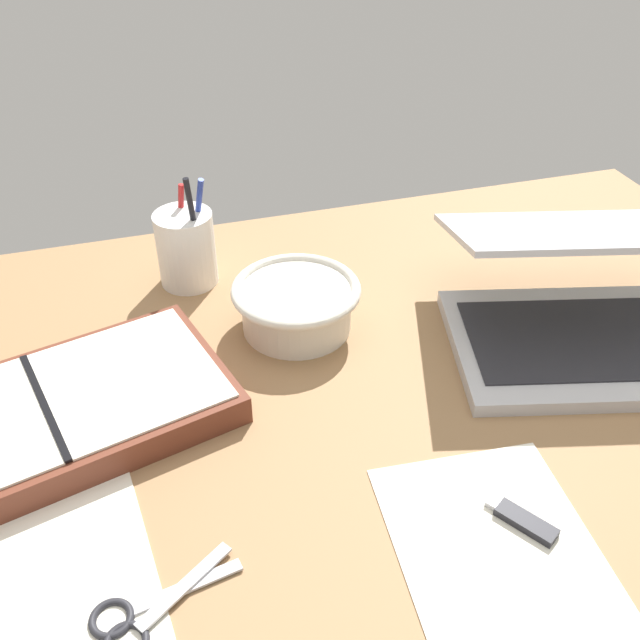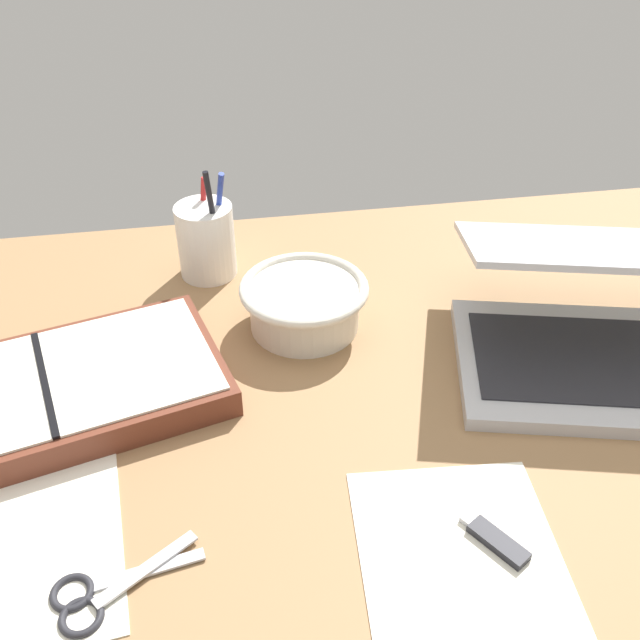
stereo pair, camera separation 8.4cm
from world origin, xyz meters
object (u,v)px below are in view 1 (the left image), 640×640
object	(u,v)px
laptop	(580,304)
bowl	(296,304)
scissors	(137,619)
planner	(48,418)
pen_cup	(186,248)

from	to	relation	value
laptop	bowl	xyz separation A→B (cm)	(-33.63, 12.35, -1.46)
scissors	planner	bearing A→B (deg)	82.87
laptop	planner	distance (cm)	64.79
planner	scissors	xyz separation A→B (cm)	(7.07, -25.83, -1.56)
planner	pen_cup	bearing A→B (deg)	38.57
scissors	pen_cup	bearing A→B (deg)	54.34
laptop	scissors	distance (cm)	62.63
pen_cup	planner	distance (cm)	32.41
planner	scissors	size ratio (longest dim) A/B	3.17
laptop	pen_cup	world-z (taller)	pen_cup
bowl	laptop	bearing A→B (deg)	-20.17
pen_cup	planner	world-z (taller)	pen_cup
planner	scissors	distance (cm)	26.82
laptop	pen_cup	bearing A→B (deg)	162.89
bowl	planner	world-z (taller)	bowl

